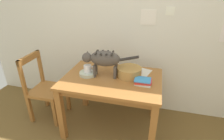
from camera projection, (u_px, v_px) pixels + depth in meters
wall_rear at (129, 25)px, 2.39m from camera, size 4.62×0.11×2.50m
dining_table at (112, 85)px, 2.15m from camera, size 1.16×0.81×0.74m
cat at (103, 59)px, 2.05m from camera, size 0.66×0.19×0.32m
saucer_bowl at (88, 73)px, 2.16m from camera, size 0.21×0.21×0.04m
coffee_mug at (88, 69)px, 2.13m from camera, size 0.14×0.09×0.09m
magazine at (140, 72)px, 2.24m from camera, size 0.30×0.29×0.01m
book_stack at (143, 81)px, 1.96m from camera, size 0.20×0.16×0.06m
wicker_basket at (129, 72)px, 2.11m from camera, size 0.29×0.29×0.12m
wooden_chair_near at (45, 88)px, 2.44m from camera, size 0.43×0.43×0.93m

